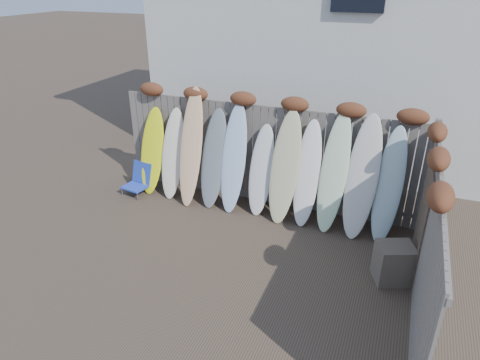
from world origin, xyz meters
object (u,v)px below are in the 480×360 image
at_px(beach_chair, 139,180).
at_px(wooden_crate, 394,263).
at_px(lattice_panel, 422,220).
at_px(surfboard_0, 152,151).

bearing_deg(beach_chair, wooden_crate, -11.33).
distance_m(beach_chair, wooden_crate, 5.31).
relative_size(wooden_crate, lattice_panel, 0.34).
relative_size(wooden_crate, surfboard_0, 0.33).
xyz_separation_m(wooden_crate, surfboard_0, (-4.98, 1.30, 0.58)).
distance_m(beach_chair, lattice_panel, 5.57).
height_order(beach_chair, lattice_panel, lattice_panel).
xyz_separation_m(lattice_panel, surfboard_0, (-5.28, 0.89, -0.01)).
bearing_deg(surfboard_0, wooden_crate, -14.08).
height_order(beach_chair, surfboard_0, surfboard_0).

